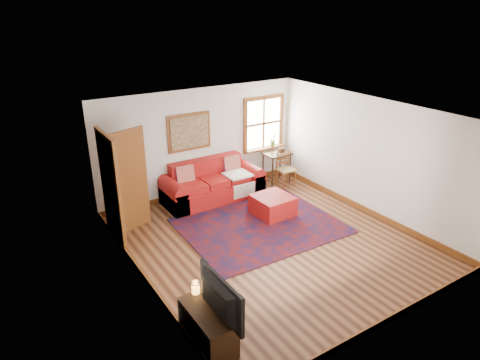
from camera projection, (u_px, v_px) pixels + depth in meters
ground at (270, 241)px, 8.19m from camera, size 5.50×5.50×0.00m
room_envelope at (272, 160)px, 7.57m from camera, size 5.04×5.54×2.52m
window at (265, 129)px, 10.68m from camera, size 1.18×0.20×1.38m
doorway at (121, 183)px, 8.07m from camera, size 0.89×1.08×2.14m
framed_artwork at (189, 132)px, 9.56m from camera, size 1.05×0.07×0.85m
persian_rug at (260, 226)px, 8.73m from camera, size 3.14×2.54×0.02m
red_leather_sofa at (212, 186)px, 9.87m from camera, size 2.31×0.95×0.90m
red_ottoman at (273, 206)px, 9.13m from camera, size 0.78×0.78×0.43m
side_table at (277, 158)px, 10.67m from camera, size 0.65×0.48×0.77m
ladder_back_chair at (285, 168)px, 10.55m from camera, size 0.43×0.41×0.85m
media_cabinet at (208, 327)px, 5.64m from camera, size 0.42×0.94×0.52m
television at (214, 299)px, 5.32m from camera, size 0.13×1.01×0.58m
candle_hurricane at (196, 288)px, 5.86m from camera, size 0.12×0.12×0.18m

